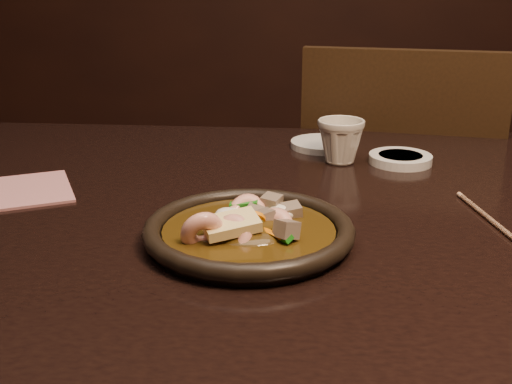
# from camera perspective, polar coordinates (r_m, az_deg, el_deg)

# --- Properties ---
(table) EXTENTS (1.60, 0.90, 0.75)m
(table) POSITION_cam_1_polar(r_m,az_deg,el_deg) (0.96, 12.64, -5.62)
(table) COLOR black
(table) RESTS_ON floor
(chair) EXTENTS (0.49, 0.49, 0.92)m
(chair) POSITION_cam_1_polar(r_m,az_deg,el_deg) (1.55, 12.18, -2.68)
(chair) COLOR black
(chair) RESTS_ON floor
(plate) EXTENTS (0.26, 0.26, 0.03)m
(plate) POSITION_cam_1_polar(r_m,az_deg,el_deg) (0.79, -0.64, -3.56)
(plate) COLOR black
(plate) RESTS_ON table
(stirfry) EXTENTS (0.15, 0.15, 0.06)m
(stirfry) POSITION_cam_1_polar(r_m,az_deg,el_deg) (0.79, -0.70, -3.20)
(stirfry) COLOR #322209
(stirfry) RESTS_ON plate
(soy_dish) EXTENTS (0.11, 0.11, 0.02)m
(soy_dish) POSITION_cam_1_polar(r_m,az_deg,el_deg) (1.13, 12.71, 2.89)
(soy_dish) COLOR silver
(soy_dish) RESTS_ON table
(saucer_left) EXTENTS (0.12, 0.12, 0.01)m
(saucer_left) POSITION_cam_1_polar(r_m,az_deg,el_deg) (1.21, 5.95, 4.25)
(saucer_left) COLOR silver
(saucer_left) RESTS_ON table
(tea_cup) EXTENTS (0.10, 0.10, 0.08)m
(tea_cup) POSITION_cam_1_polar(r_m,az_deg,el_deg) (1.11, 7.52, 4.64)
(tea_cup) COLOR beige
(tea_cup) RESTS_ON table
(chopsticks) EXTENTS (0.05, 0.24, 0.01)m
(chopsticks) POSITION_cam_1_polar(r_m,az_deg,el_deg) (0.89, 20.62, -2.75)
(chopsticks) COLOR tan
(chopsticks) RESTS_ON table
(napkin) EXTENTS (0.20, 0.20, 0.00)m
(napkin) POSITION_cam_1_polar(r_m,az_deg,el_deg) (1.02, -20.42, 0.07)
(napkin) COLOR #B16D6E
(napkin) RESTS_ON table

